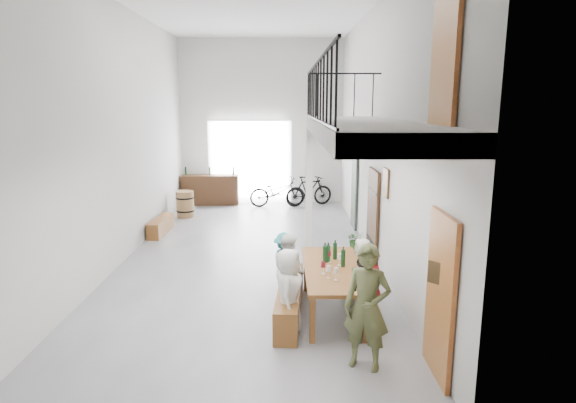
{
  "coord_description": "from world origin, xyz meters",
  "views": [
    {
      "loc": [
        0.78,
        -10.46,
        3.39
      ],
      "look_at": [
        0.85,
        -0.5,
        1.35
      ],
      "focal_mm": 30.0,
      "sensor_mm": 36.0,
      "label": 1
    }
  ],
  "objects_px": {
    "tasting_table": "(333,273)",
    "serving_counter": "(210,190)",
    "bench_inner": "(290,300)",
    "side_bench": "(161,226)",
    "host_standing": "(367,307)",
    "oak_barrel": "(185,204)",
    "bicycle_near": "(277,192)"
  },
  "relations": [
    {
      "from": "tasting_table",
      "to": "oak_barrel",
      "type": "distance_m",
      "value": 7.87
    },
    {
      "from": "serving_counter",
      "to": "oak_barrel",
      "type": "bearing_deg",
      "value": -106.39
    },
    {
      "from": "bench_inner",
      "to": "oak_barrel",
      "type": "bearing_deg",
      "value": 118.21
    },
    {
      "from": "bicycle_near",
      "to": "bench_inner",
      "type": "bearing_deg",
      "value": 170.22
    },
    {
      "from": "tasting_table",
      "to": "oak_barrel",
      "type": "relative_size",
      "value": 2.87
    },
    {
      "from": "bench_inner",
      "to": "bicycle_near",
      "type": "distance_m",
      "value": 8.46
    },
    {
      "from": "serving_counter",
      "to": "tasting_table",
      "type": "bearing_deg",
      "value": -71.09
    },
    {
      "from": "oak_barrel",
      "to": "serving_counter",
      "type": "relative_size",
      "value": 0.42
    },
    {
      "from": "side_bench",
      "to": "host_standing",
      "type": "relative_size",
      "value": 0.87
    },
    {
      "from": "oak_barrel",
      "to": "host_standing",
      "type": "bearing_deg",
      "value": -64.48
    },
    {
      "from": "tasting_table",
      "to": "side_bench",
      "type": "height_order",
      "value": "tasting_table"
    },
    {
      "from": "host_standing",
      "to": "oak_barrel",
      "type": "bearing_deg",
      "value": 138.72
    },
    {
      "from": "bench_inner",
      "to": "serving_counter",
      "type": "distance_m",
      "value": 9.16
    },
    {
      "from": "side_bench",
      "to": "host_standing",
      "type": "distance_m",
      "value": 7.94
    },
    {
      "from": "bicycle_near",
      "to": "side_bench",
      "type": "bearing_deg",
      "value": 126.36
    },
    {
      "from": "tasting_table",
      "to": "bicycle_near",
      "type": "relative_size",
      "value": 1.22
    },
    {
      "from": "oak_barrel",
      "to": "bicycle_near",
      "type": "relative_size",
      "value": 0.42
    },
    {
      "from": "bench_inner",
      "to": "host_standing",
      "type": "relative_size",
      "value": 1.33
    },
    {
      "from": "bench_inner",
      "to": "side_bench",
      "type": "xyz_separation_m",
      "value": [
        -3.36,
        5.03,
        -0.05
      ]
    },
    {
      "from": "oak_barrel",
      "to": "tasting_table",
      "type": "bearing_deg",
      "value": -61.12
    },
    {
      "from": "serving_counter",
      "to": "bicycle_near",
      "type": "xyz_separation_m",
      "value": [
        2.3,
        -0.33,
        -0.01
      ]
    },
    {
      "from": "tasting_table",
      "to": "serving_counter",
      "type": "bearing_deg",
      "value": 110.74
    },
    {
      "from": "side_bench",
      "to": "oak_barrel",
      "type": "bearing_deg",
      "value": 81.86
    },
    {
      "from": "side_bench",
      "to": "oak_barrel",
      "type": "height_order",
      "value": "oak_barrel"
    },
    {
      "from": "tasting_table",
      "to": "serving_counter",
      "type": "distance_m",
      "value": 9.35
    },
    {
      "from": "side_bench",
      "to": "tasting_table",
      "type": "bearing_deg",
      "value": -50.81
    },
    {
      "from": "side_bench",
      "to": "bicycle_near",
      "type": "bearing_deg",
      "value": 48.28
    },
    {
      "from": "tasting_table",
      "to": "side_bench",
      "type": "bearing_deg",
      "value": 129.13
    },
    {
      "from": "side_bench",
      "to": "serving_counter",
      "type": "height_order",
      "value": "serving_counter"
    },
    {
      "from": "tasting_table",
      "to": "host_standing",
      "type": "distance_m",
      "value": 1.66
    },
    {
      "from": "side_bench",
      "to": "bench_inner",
      "type": "bearing_deg",
      "value": -56.24
    },
    {
      "from": "side_bench",
      "to": "host_standing",
      "type": "height_order",
      "value": "host_standing"
    }
  ]
}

